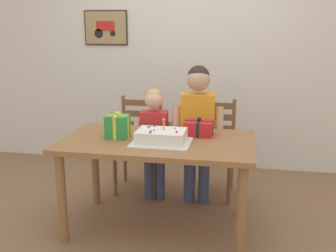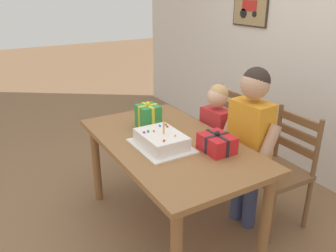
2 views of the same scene
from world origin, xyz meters
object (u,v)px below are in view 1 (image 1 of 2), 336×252
Objects in this scene: chair_right at (212,148)px; child_younger at (154,134)px; chair_left at (139,144)px; gift_box_beside_cake at (199,128)px; child_older at (198,122)px; gift_box_red_large at (118,126)px; birthday_cake at (161,137)px; dining_table at (158,152)px.

child_younger is at bearing -155.46° from chair_right.
chair_left and chair_right have the same top height.
child_older is at bearing 98.21° from gift_box_beside_cake.
gift_box_red_large is 0.60m from child_younger.
chair_right is 0.72× the size of child_older.
child_older is (0.20, 0.64, -0.02)m from birthday_cake.
dining_table is 1.16× the size of child_older.
gift_box_red_large reaches higher than dining_table.
chair_right is (0.72, 0.00, 0.00)m from chair_left.
gift_box_beside_cake is 0.68m from chair_right.
birthday_cake is 0.35× the size of child_older.
gift_box_beside_cake is (0.62, 0.19, -0.03)m from gift_box_red_large.
dining_table is 1.61× the size of chair_right.
chair_left is (-0.04, 0.78, -0.37)m from gift_box_red_large.
gift_box_beside_cake is 0.25× the size of chair_left.
birthday_cake reaches higher than dining_table.
child_older reaches higher than chair_right.
dining_table is 0.18m from birthday_cake.
chair_left is at bearing 131.65° from child_younger.
chair_left is 0.72m from child_older.
gift_box_beside_cake is 0.18× the size of child_older.
gift_box_red_large reaches higher than chair_left.
child_older reaches higher than child_younger.
gift_box_red_large reaches higher than gift_box_beside_cake.
chair_left reaches higher than gift_box_beside_cake.
child_younger is at bearing 107.52° from birthday_cake.
child_younger is at bearing 72.76° from gift_box_red_large.
gift_box_red_large is at bearing -87.06° from chair_left.
chair_left is 0.72m from chair_right.
chair_left reaches higher than dining_table.
gift_box_red_large is (-0.32, 0.00, 0.19)m from dining_table.
birthday_cake is 1.90× the size of gift_box_beside_cake.
gift_box_beside_cake is at bearing 17.42° from gift_box_red_large.
birthday_cake is 0.39m from gift_box_red_large.
chair_left is (-0.66, 0.58, -0.34)m from gift_box_beside_cake.
child_older is (-0.11, -0.24, 0.31)m from chair_right.
dining_table is at bearing -65.16° from chair_left.
dining_table is 0.57m from child_younger.
dining_table is at bearing -114.80° from chair_right.
chair_left is 1.00× the size of chair_right.
dining_table is 0.88m from chair_left.
child_younger is at bearing 105.63° from dining_table.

